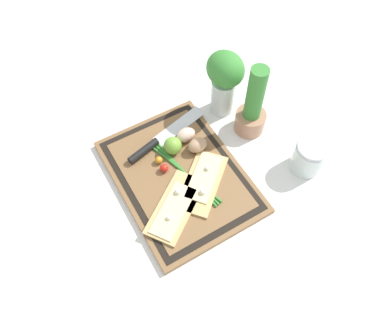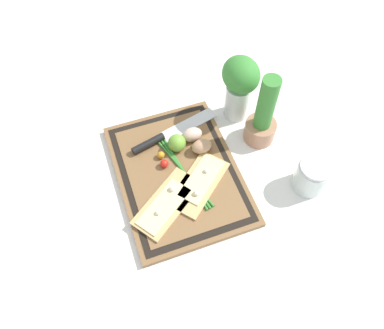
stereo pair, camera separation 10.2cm
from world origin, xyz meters
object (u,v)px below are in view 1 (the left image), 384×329
object	(u,v)px
knife	(155,143)
egg_brown	(198,145)
sauce_jar	(308,158)
pizza_slice_near	(175,207)
cherry_tomato_yellow	(159,160)
herb_glass	(224,79)
herb_pot	(252,110)
cherry_tomato_red	(164,168)
egg_pink	(186,135)
lime	(173,146)
pizza_slice_far	(203,181)

from	to	relation	value
knife	egg_brown	bearing A→B (deg)	51.83
sauce_jar	egg_brown	bearing A→B (deg)	-128.59
pizza_slice_near	cherry_tomato_yellow	xyz separation A→B (m)	(-0.15, 0.03, 0.01)
knife	herb_glass	world-z (taller)	herb_glass
sauce_jar	herb_pot	bearing A→B (deg)	-163.23
cherry_tomato_yellow	cherry_tomato_red	bearing A→B (deg)	0.14
cherry_tomato_yellow	sauce_jar	world-z (taller)	sauce_jar
egg_brown	herb_glass	xyz separation A→B (m)	(-0.11, 0.15, 0.09)
egg_brown	herb_glass	world-z (taller)	herb_glass
egg_brown	egg_pink	size ratio (longest dim) A/B	1.00
cherry_tomato_red	cherry_tomato_yellow	distance (m)	0.03
lime	herb_pot	world-z (taller)	herb_pot
pizza_slice_near	herb_glass	distance (m)	0.39
cherry_tomato_red	cherry_tomato_yellow	xyz separation A→B (m)	(-0.03, -0.00, -0.00)
lime	herb_pot	bearing A→B (deg)	83.19
egg_brown	egg_pink	distance (m)	0.05
lime	egg_brown	bearing A→B (deg)	63.67
pizza_slice_near	egg_brown	world-z (taller)	egg_brown
egg_pink	herb_glass	distance (m)	0.20
knife	cherry_tomato_yellow	distance (m)	0.06
lime	cherry_tomato_red	bearing A→B (deg)	-49.21
herb_pot	egg_brown	bearing A→B (deg)	-89.43
cherry_tomato_yellow	herb_glass	bearing A→B (deg)	108.80
herb_glass	pizza_slice_near	bearing A→B (deg)	-51.35
knife	sauce_jar	world-z (taller)	sauce_jar
pizza_slice_far	lime	distance (m)	0.13
pizza_slice_far	cherry_tomato_red	xyz separation A→B (m)	(-0.09, -0.07, 0.01)
knife	egg_brown	distance (m)	0.12
pizza_slice_near	herb_pot	distance (m)	0.36
egg_pink	herb_glass	world-z (taller)	herb_glass
pizza_slice_far	herb_pot	xyz separation A→B (m)	(-0.10, 0.22, 0.06)
egg_pink	lime	size ratio (longest dim) A/B	1.14
sauce_jar	herb_glass	world-z (taller)	herb_glass
egg_brown	herb_glass	bearing A→B (deg)	125.28
cherry_tomato_red	egg_pink	bearing A→B (deg)	120.73
egg_pink	herb_glass	bearing A→B (deg)	110.23
knife	herb_pot	xyz separation A→B (m)	(0.07, 0.28, 0.05)
egg_pink	herb_pot	bearing A→B (deg)	76.61
pizza_slice_far	egg_brown	xyz separation A→B (m)	(-0.10, 0.04, 0.02)
cherry_tomato_red	knife	bearing A→B (deg)	168.57
knife	cherry_tomato_yellow	xyz separation A→B (m)	(0.06, -0.02, 0.00)
pizza_slice_far	cherry_tomato_red	size ratio (longest dim) A/B	8.82
pizza_slice_far	sauce_jar	distance (m)	0.30
egg_brown	lime	world-z (taller)	lime
cherry_tomato_yellow	sauce_jar	size ratio (longest dim) A/B	0.22
cherry_tomato_yellow	herb_pot	distance (m)	0.30
sauce_jar	pizza_slice_near	bearing A→B (deg)	-99.15
egg_brown	herb_pot	size ratio (longest dim) A/B	0.25
lime	cherry_tomato_red	world-z (taller)	lime
knife	lime	size ratio (longest dim) A/B	5.46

